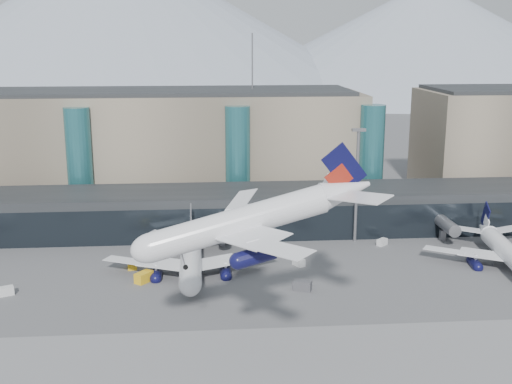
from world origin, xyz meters
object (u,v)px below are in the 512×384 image
Objects in this scene: veh_a at (6,291)px; veh_g at (299,262)px; veh_h at (144,277)px; lightmast_mid at (357,179)px; veh_c at (302,286)px; hero_jet at (262,210)px; veh_b at (132,264)px; veh_d at (382,242)px; jet_parked_mid at (191,249)px; jet_parked_right at (502,242)px.

veh_a reaches higher than veh_g.
veh_a is at bearing 138.64° from veh_h.
veh_c is (-16.19, -27.83, -13.51)m from lightmast_mid.
hero_jet reaches higher than veh_g.
veh_d is (53.67, 10.32, -0.10)m from veh_b.
veh_a is at bearing 154.46° from veh_d.
veh_c is at bearing -121.62° from jet_parked_mid.
hero_jet is 41.47m from jet_parked_mid.
lightmast_mid is at bearing -67.41° from jet_parked_mid.
veh_h is at bearing 157.26° from veh_d.
veh_d is 23.29m from veh_g.
veh_c is 1.30× the size of veh_g.
veh_h is (-19.60, 30.24, -20.82)m from hero_jet.
veh_a is 24.46m from veh_h.
veh_a is 0.84× the size of veh_c.
hero_jet is at bearing -163.77° from jet_parked_mid.
lightmast_mid is 75.25m from veh_a.
jet_parked_right is at bearing -90.56° from jet_parked_mid.
veh_b is at bearing 59.66° from veh_h.
veh_c reaches higher than veh_g.
hero_jet is 61.06m from veh_d.
jet_parked_right is 13.20× the size of veh_d.
lightmast_mid is 15.11m from veh_d.
veh_g is at bearing -88.59° from jet_parked_mid.
jet_parked_mid is 43.75m from veh_d.
veh_h is (-8.79, -5.80, -3.40)m from jet_parked_mid.
hero_jet is at bearing -116.49° from lightmast_mid.
lightmast_mid is at bearing -82.62° from veh_b.
lightmast_mid is 32.78m from jet_parked_right.
jet_parked_right is 10.18× the size of veh_c.
hero_jet is 41.62m from veh_h.
jet_parked_mid is 63.41m from jet_parked_right.
hero_jet reaches higher than jet_parked_mid.
veh_a is (-96.26, -10.15, -3.32)m from jet_parked_right.
veh_d is at bearing 70.94° from veh_c.
jet_parked_mid is 10.25× the size of veh_h.
lightmast_mid is 7.81× the size of veh_c.
lightmast_mid reaches higher than veh_g.
jet_parked_right is at bearing 59.12° from veh_g.
jet_parked_mid is at bearing -6.47° from veh_a.
veh_a is 55.51m from veh_g.
veh_g is (1.25, 12.99, -0.17)m from veh_c.
lightmast_mid is 10.13× the size of veh_d.
veh_a is 0.97× the size of veh_b.
jet_parked_right is at bearing -17.79° from veh_a.
veh_h is (-29.12, 6.48, 0.06)m from veh_c.
veh_b is at bearing 178.72° from veh_c.
jet_parked_mid is 12.55× the size of veh_b.
veh_a is at bearing -159.60° from lightmast_mid.
veh_b is (-75.20, 1.89, -3.27)m from jet_parked_right.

